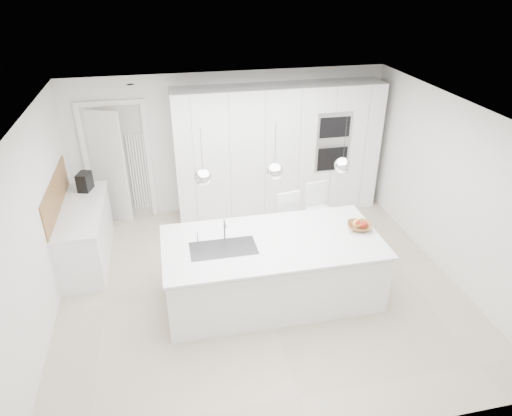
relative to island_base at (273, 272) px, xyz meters
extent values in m
plane|color=#BDAD95|center=(-0.10, 0.30, -0.43)|extent=(5.50, 5.50, 0.00)
plane|color=white|center=(-0.10, 2.80, 0.82)|extent=(5.50, 0.00, 5.50)
plane|color=white|center=(-2.85, 0.30, 0.82)|extent=(0.00, 5.00, 5.00)
plane|color=white|center=(-0.10, 0.30, 2.07)|extent=(5.50, 5.50, 0.00)
cube|color=white|center=(0.70, 2.50, 0.72)|extent=(3.60, 0.60, 2.30)
cube|color=white|center=(-2.30, 2.72, 0.57)|extent=(0.76, 0.38, 2.00)
cube|color=white|center=(-2.55, 1.50, 0.00)|extent=(0.60, 1.80, 0.86)
cube|color=white|center=(-2.55, 1.50, 0.45)|extent=(0.62, 1.82, 0.04)
cube|color=olive|center=(-2.84, 1.50, 0.72)|extent=(0.02, 1.80, 0.50)
cube|color=white|center=(0.00, 0.00, 0.00)|extent=(2.80, 1.20, 0.86)
cube|color=white|center=(0.00, 0.05, 0.45)|extent=(2.84, 1.40, 0.04)
cylinder|color=white|center=(-0.60, 0.20, 0.62)|extent=(0.02, 0.02, 0.30)
sphere|color=white|center=(-0.85, 0.00, 1.47)|extent=(0.20, 0.20, 0.20)
sphere|color=white|center=(0.00, 0.00, 1.47)|extent=(0.20, 0.20, 0.20)
sphere|color=white|center=(0.85, 0.00, 1.47)|extent=(0.20, 0.20, 0.20)
imported|color=olive|center=(1.22, 0.09, 0.51)|extent=(0.40, 0.40, 0.08)
cube|color=black|center=(-2.53, 2.11, 0.61)|extent=(0.24, 0.31, 0.29)
sphere|color=red|center=(1.21, 0.12, 0.54)|extent=(0.08, 0.08, 0.08)
sphere|color=red|center=(1.28, 0.08, 0.54)|extent=(0.09, 0.09, 0.09)
sphere|color=red|center=(1.26, 0.06, 0.54)|extent=(0.07, 0.07, 0.07)
sphere|color=red|center=(1.25, 0.07, 0.54)|extent=(0.08, 0.08, 0.08)
torus|color=yellow|center=(1.20, 0.08, 0.59)|extent=(0.24, 0.17, 0.21)
camera|label=1|loc=(-1.25, -4.79, 3.65)|focal=32.00mm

